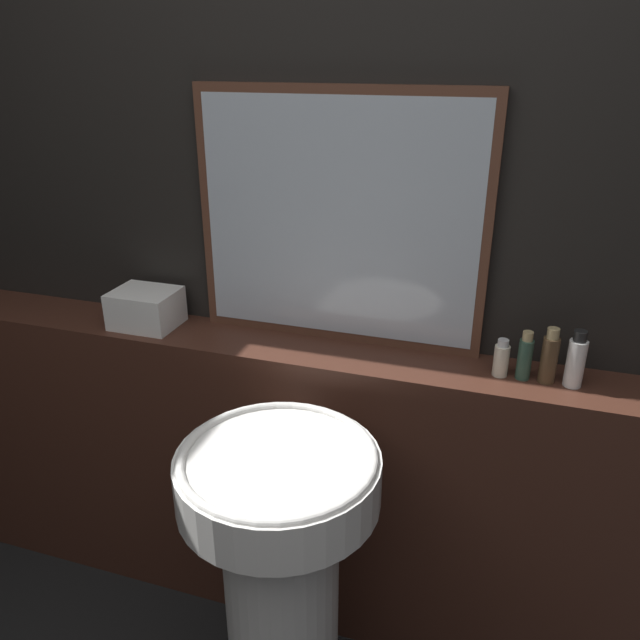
# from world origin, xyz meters

# --- Properties ---
(wall_back) EXTENTS (8.00, 0.06, 2.50)m
(wall_back) POSITION_xyz_m (0.00, 1.64, 1.25)
(wall_back) COLOR black
(wall_back) RESTS_ON ground_plane
(vanity_counter) EXTENTS (2.85, 0.22, 0.97)m
(vanity_counter) POSITION_xyz_m (0.00, 1.50, 0.48)
(vanity_counter) COLOR #422319
(vanity_counter) RESTS_ON ground_plane
(pedestal_sink) EXTENTS (0.48, 0.48, 0.91)m
(pedestal_sink) POSITION_xyz_m (0.06, 1.07, 0.54)
(pedestal_sink) COLOR white
(pedestal_sink) RESTS_ON ground_plane
(mirror) EXTENTS (0.82, 0.03, 0.70)m
(mirror) POSITION_xyz_m (0.05, 1.59, 1.32)
(mirror) COLOR #563323
(mirror) RESTS_ON vanity_counter
(towel_stack) EXTENTS (0.19, 0.16, 0.11)m
(towel_stack) POSITION_xyz_m (-0.53, 1.50, 1.02)
(towel_stack) COLOR white
(towel_stack) RESTS_ON vanity_counter
(shampoo_bottle) EXTENTS (0.04, 0.04, 0.10)m
(shampoo_bottle) POSITION_xyz_m (0.52, 1.50, 1.01)
(shampoo_bottle) COLOR beige
(shampoo_bottle) RESTS_ON vanity_counter
(conditioner_bottle) EXTENTS (0.04, 0.04, 0.13)m
(conditioner_bottle) POSITION_xyz_m (0.58, 1.50, 1.03)
(conditioner_bottle) COLOR #2D4C3D
(conditioner_bottle) RESTS_ON vanity_counter
(lotion_bottle) EXTENTS (0.04, 0.04, 0.15)m
(lotion_bottle) POSITION_xyz_m (0.63, 1.50, 1.04)
(lotion_bottle) COLOR #4C3823
(lotion_bottle) RESTS_ON vanity_counter
(body_wash_bottle) EXTENTS (0.05, 0.05, 0.15)m
(body_wash_bottle) POSITION_xyz_m (0.70, 1.50, 1.04)
(body_wash_bottle) COLOR white
(body_wash_bottle) RESTS_ON vanity_counter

